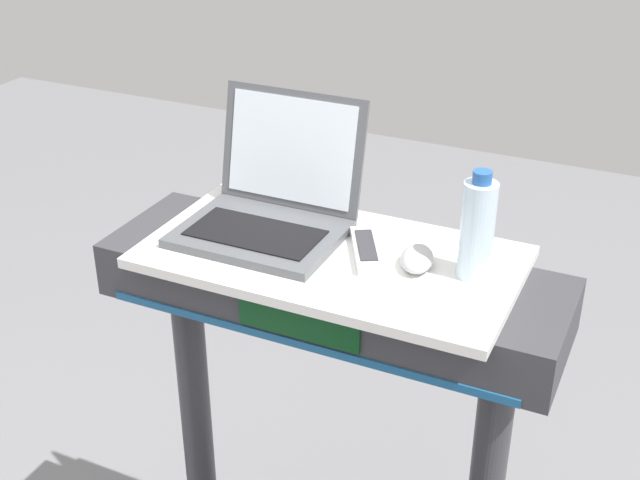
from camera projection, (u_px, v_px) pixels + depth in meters
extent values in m
cylinder|color=#38383D|center=(197.00, 423.00, 1.96)|extent=(0.07, 0.07, 0.80)
cube|color=#38383D|center=(331.00, 286.00, 1.62)|extent=(0.90, 0.28, 0.11)
cube|color=#0C3F19|center=(298.00, 324.00, 1.51)|extent=(0.24, 0.01, 0.06)
cube|color=#1E598C|center=(299.00, 344.00, 1.53)|extent=(0.81, 0.00, 0.02)
cube|color=white|center=(331.00, 257.00, 1.59)|extent=(0.70, 0.38, 0.02)
cube|color=#515459|center=(260.00, 234.00, 1.64)|extent=(0.31, 0.24, 0.02)
cube|color=black|center=(255.00, 233.00, 1.62)|extent=(0.25, 0.13, 0.00)
cube|color=#515459|center=(292.00, 149.00, 1.69)|extent=(0.31, 0.06, 0.23)
cube|color=white|center=(291.00, 149.00, 1.69)|extent=(0.27, 0.05, 0.20)
ellipsoid|color=#B2B2B7|center=(417.00, 258.00, 1.53)|extent=(0.08, 0.11, 0.03)
cylinder|color=silver|center=(477.00, 231.00, 1.47)|extent=(0.06, 0.06, 0.18)
cylinder|color=#2659A5|center=(482.00, 177.00, 1.42)|extent=(0.03, 0.03, 0.02)
cube|color=silver|center=(366.00, 250.00, 1.58)|extent=(0.12, 0.16, 0.02)
cube|color=#333338|center=(366.00, 245.00, 1.57)|extent=(0.08, 0.12, 0.00)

